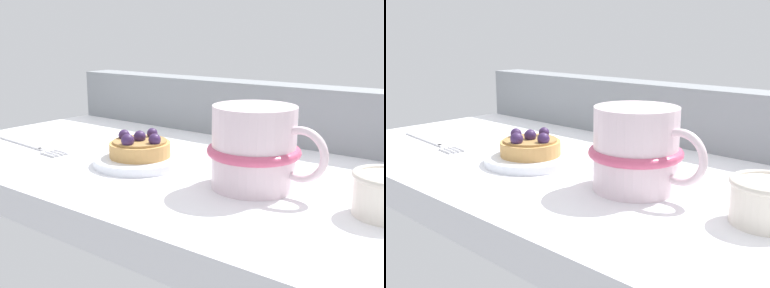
# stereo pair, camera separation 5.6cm
# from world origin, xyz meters

# --- Properties ---
(ground_plane) EXTENTS (0.81, 0.42, 0.04)m
(ground_plane) POSITION_xyz_m (0.00, 0.00, -0.02)
(ground_plane) COLOR white
(window_rail_back) EXTENTS (0.79, 0.06, 0.09)m
(window_rail_back) POSITION_xyz_m (0.00, 0.18, 0.05)
(window_rail_back) COLOR gray
(window_rail_back) RESTS_ON ground_plane
(dessert_plate) EXTENTS (0.12, 0.12, 0.01)m
(dessert_plate) POSITION_xyz_m (-0.06, -0.05, 0.01)
(dessert_plate) COLOR silver
(dessert_plate) RESTS_ON ground_plane
(raspberry_tart) EXTENTS (0.08, 0.08, 0.04)m
(raspberry_tart) POSITION_xyz_m (-0.06, -0.05, 0.02)
(raspberry_tart) COLOR tan
(raspberry_tart) RESTS_ON dessert_plate
(coffee_mug) EXTENTS (0.14, 0.10, 0.09)m
(coffee_mug) POSITION_xyz_m (0.11, -0.04, 0.05)
(coffee_mug) COLOR silver
(coffee_mug) RESTS_ON ground_plane
(dessert_fork) EXTENTS (0.17, 0.03, 0.01)m
(dessert_fork) POSITION_xyz_m (-0.25, -0.08, 0.00)
(dessert_fork) COLOR #B7B7BC
(dessert_fork) RESTS_ON ground_plane
(sugar_bowl) EXTENTS (0.07, 0.07, 0.04)m
(sugar_bowl) POSITION_xyz_m (0.25, -0.04, 0.02)
(sugar_bowl) COLOR silver
(sugar_bowl) RESTS_ON ground_plane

